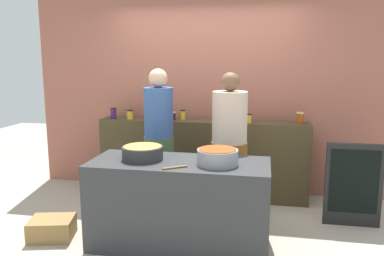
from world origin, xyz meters
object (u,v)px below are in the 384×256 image
(preserve_jar_4, at_px, (183,115))
(cooking_pot_left, at_px, (143,153))
(preserve_jar_3, at_px, (173,116))
(chalkboard_sign, at_px, (353,185))
(preserve_jar_1, at_px, (130,114))
(preserve_jar_0, at_px, (113,113))
(preserve_jar_2, at_px, (147,114))
(preserve_jar_7, at_px, (300,118))
(cook_in_cap, at_px, (229,156))
(cook_with_tongs, at_px, (159,149))
(preserve_jar_5, at_px, (229,117))
(wooden_spoon, at_px, (175,167))
(bread_crate, at_px, (52,228))
(cooking_pot_center, at_px, (218,157))
(preserve_jar_6, at_px, (249,118))

(preserve_jar_4, height_order, cooking_pot_left, preserve_jar_4)
(preserve_jar_3, distance_m, chalkboard_sign, 2.28)
(preserve_jar_1, xyz_separation_m, cooking_pot_left, (0.60, -1.34, -0.17))
(preserve_jar_3, xyz_separation_m, cooking_pot_left, (0.02, -1.34, -0.16))
(preserve_jar_0, bearing_deg, cooking_pot_left, -58.03)
(preserve_jar_1, height_order, chalkboard_sign, preserve_jar_1)
(preserve_jar_2, bearing_deg, preserve_jar_4, -0.80)
(preserve_jar_7, xyz_separation_m, cook_in_cap, (-0.80, -0.71, -0.34))
(preserve_jar_0, bearing_deg, preserve_jar_4, 6.01)
(preserve_jar_7, distance_m, cook_in_cap, 1.12)
(chalkboard_sign, bearing_deg, preserve_jar_7, 132.15)
(preserve_jar_1, height_order, cooking_pot_left, preserve_jar_1)
(preserve_jar_7, xyz_separation_m, cook_with_tongs, (-1.62, -0.60, -0.31))
(preserve_jar_5, relative_size, preserve_jar_7, 0.78)
(wooden_spoon, bearing_deg, cooking_pot_left, 146.61)
(wooden_spoon, distance_m, bread_crate, 1.52)
(preserve_jar_5, bearing_deg, preserve_jar_0, -178.61)
(cooking_pot_left, height_order, cooking_pot_center, cooking_pot_center)
(cooking_pot_left, xyz_separation_m, wooden_spoon, (0.38, -0.25, -0.06))
(cooking_pot_center, xyz_separation_m, wooden_spoon, (-0.35, -0.20, -0.06))
(preserve_jar_0, height_order, preserve_jar_7, preserve_jar_0)
(preserve_jar_1, relative_size, cooking_pot_left, 0.31)
(preserve_jar_3, bearing_deg, cook_in_cap, -41.25)
(preserve_jar_5, bearing_deg, preserve_jar_2, 176.51)
(preserve_jar_2, relative_size, cooking_pot_center, 0.29)
(preserve_jar_7, relative_size, wooden_spoon, 0.60)
(preserve_jar_7, relative_size, cook_in_cap, 0.09)
(preserve_jar_0, bearing_deg, chalkboard_sign, -10.75)
(preserve_jar_1, xyz_separation_m, chalkboard_sign, (2.71, -0.57, -0.61))
(preserve_jar_4, distance_m, chalkboard_sign, 2.21)
(wooden_spoon, bearing_deg, preserve_jar_6, 69.93)
(bread_crate, bearing_deg, preserve_jar_7, 30.34)
(cook_with_tongs, bearing_deg, preserve_jar_1, 133.69)
(chalkboard_sign, bearing_deg, cooking_pot_center, -149.37)
(preserve_jar_1, xyz_separation_m, wooden_spoon, (0.98, -1.59, -0.22))
(cook_in_cap, bearing_deg, preserve_jar_2, 146.25)
(preserve_jar_4, xyz_separation_m, chalkboard_sign, (2.01, -0.65, -0.62))
(wooden_spoon, xyz_separation_m, bread_crate, (-1.32, 0.13, -0.75))
(preserve_jar_0, xyz_separation_m, preserve_jar_4, (0.92, 0.10, -0.01))
(wooden_spoon, xyz_separation_m, chalkboard_sign, (1.73, 1.02, -0.39))
(cooking_pot_center, distance_m, bread_crate, 1.86)
(preserve_jar_5, xyz_separation_m, cooking_pot_left, (-0.70, -1.36, -0.16))
(preserve_jar_4, xyz_separation_m, cook_in_cap, (0.68, -0.78, -0.33))
(preserve_jar_1, relative_size, chalkboard_sign, 0.13)
(wooden_spoon, height_order, chalkboard_sign, chalkboard_sign)
(preserve_jar_0, xyz_separation_m, bread_crate, (-0.12, -1.44, -0.98))
(preserve_jar_0, relative_size, cooking_pot_left, 0.37)
(cooking_pot_center, bearing_deg, preserve_jar_1, 133.88)
(preserve_jar_7, relative_size, chalkboard_sign, 0.15)
(preserve_jar_7, bearing_deg, cooking_pot_center, -120.87)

